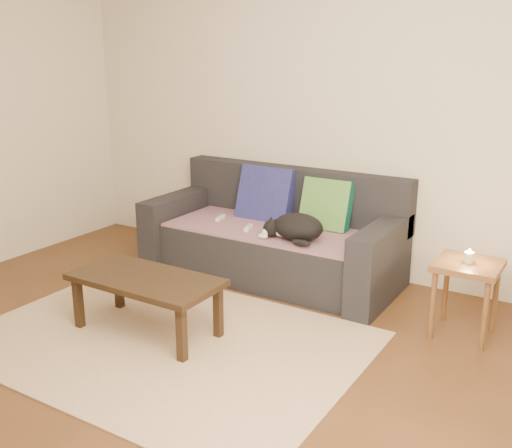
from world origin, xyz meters
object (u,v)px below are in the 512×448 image
Objects in this scene: sofa at (274,240)px; cat at (296,227)px; wii_remote_a at (220,218)px; side_table at (467,275)px; wii_remote_b at (248,228)px; coffee_table at (146,284)px.

sofa is 0.48m from cat.
wii_remote_a is (-0.81, 0.16, -0.08)m from cat.
side_table is at bearing -108.91° from wii_remote_a.
cat is 3.56× the size of wii_remote_b.
side_table is at bearing 21.22° from cat.
wii_remote_b reaches higher than coffee_table.
sofa is 0.51m from wii_remote_a.
wii_remote_b is (-0.11, -0.23, 0.15)m from sofa.
wii_remote_b is 0.15× the size of coffee_table.
side_table is 2.11m from coffee_table.
wii_remote_b is at bearing -116.59° from sofa.
wii_remote_a and wii_remote_b have the same top height.
side_table is at bearing -10.09° from sofa.
side_table is (1.73, -0.06, -0.03)m from wii_remote_b.
wii_remote_b is at bearing 86.44° from coffee_table.
sofa is at bearing -92.19° from wii_remote_a.
sofa is 0.29m from wii_remote_b.
sofa is 2.08× the size of coffee_table.
side_table is at bearing 31.13° from coffee_table.
wii_remote_a is 0.15× the size of coffee_table.
side_table reaches higher than wii_remote_b.
wii_remote_a is at bearing 55.21° from wii_remote_b.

